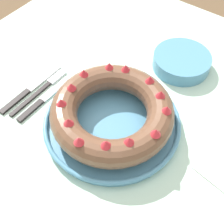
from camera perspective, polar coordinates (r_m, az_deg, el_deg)
ground_plane at (r=1.47m, az=-1.10°, el=-19.52°), size 8.00×8.00×0.00m
dining_table at (r=0.88m, az=-1.74°, el=-6.06°), size 1.15×1.29×0.73m
serving_dish at (r=0.81m, az=0.00°, el=-2.07°), size 0.35×0.35×0.03m
bundt_cake at (r=0.77m, az=0.00°, el=0.04°), size 0.31×0.31×0.08m
fork at (r=0.92m, az=-12.58°, el=4.15°), size 0.02×0.21×0.01m
serving_knife at (r=0.92m, az=-15.18°, el=3.68°), size 0.02×0.23×0.01m
cake_knife at (r=0.89m, az=-12.80°, el=1.91°), size 0.02×0.20×0.01m
side_bowl at (r=0.97m, az=12.61°, el=9.00°), size 0.17×0.17×0.04m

